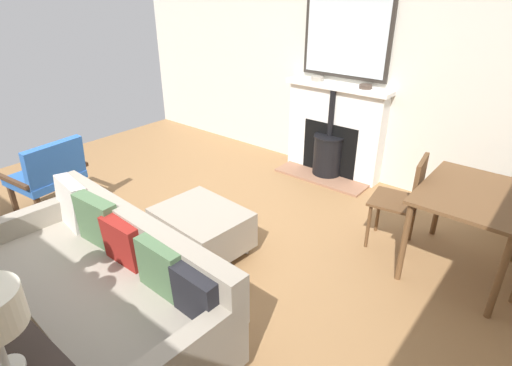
% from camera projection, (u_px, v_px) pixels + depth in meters
% --- Properties ---
extents(ground_plane, '(5.45, 6.11, 0.01)m').
position_uv_depth(ground_plane, '(154.00, 254.00, 3.70)').
color(ground_plane, olive).
extents(wall_left, '(0.12, 6.11, 2.72)m').
position_uv_depth(wall_left, '(322.00, 58.00, 4.99)').
color(wall_left, beige).
rests_on(wall_left, ground).
extents(fireplace, '(0.55, 1.30, 1.13)m').
position_uv_depth(fireplace, '(333.00, 136.00, 5.04)').
color(fireplace, '#93664C').
rests_on(fireplace, ground).
extents(mirror_over_mantel, '(0.04, 1.07, 0.89)m').
position_uv_depth(mirror_over_mantel, '(346.00, 38.00, 4.61)').
color(mirror_over_mantel, '#2D2823').
extents(mantel_bowl_near, '(0.15, 0.15, 0.05)m').
position_uv_depth(mantel_bowl_near, '(317.00, 78.00, 4.92)').
color(mantel_bowl_near, '#9E9384').
rests_on(mantel_bowl_near, fireplace).
extents(mantel_bowl_far, '(0.14, 0.14, 0.04)m').
position_uv_depth(mantel_bowl_far, '(366.00, 86.00, 4.56)').
color(mantel_bowl_far, '#47382D').
rests_on(mantel_bowl_far, fireplace).
extents(sofa, '(0.96, 2.09, 0.80)m').
position_uv_depth(sofa, '(106.00, 283.00, 2.82)').
color(sofa, '#B2B2B7').
rests_on(sofa, ground).
extents(ottoman, '(0.67, 0.82, 0.42)m').
position_uv_depth(ottoman, '(202.00, 227.00, 3.63)').
color(ottoman, '#B2B2B7').
rests_on(ottoman, ground).
extents(armchair_accent, '(0.73, 0.65, 0.83)m').
position_uv_depth(armchair_accent, '(49.00, 173.00, 4.13)').
color(armchair_accent, '#4C3321').
rests_on(armchair_accent, ground).
extents(dining_table, '(0.97, 0.78, 0.74)m').
position_uv_depth(dining_table, '(473.00, 204.00, 3.22)').
color(dining_table, brown).
rests_on(dining_table, ground).
extents(dining_chair_near_fireplace, '(0.45, 0.45, 0.89)m').
position_uv_depth(dining_chair_near_fireplace, '(406.00, 196.00, 3.58)').
color(dining_chair_near_fireplace, brown).
rests_on(dining_chair_near_fireplace, ground).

